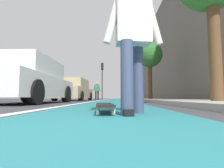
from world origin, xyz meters
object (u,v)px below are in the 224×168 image
traffic_light (102,74)px  parked_car_mid (74,90)px  skateboard (105,106)px  street_tree_mid (150,56)px  pedestrian_distant (97,90)px  skater_person (133,35)px  parked_car_near (30,82)px

traffic_light → parked_car_mid: bearing=171.0°
skateboard → street_tree_mid: street_tree_mid is taller
skateboard → pedestrian_distant: bearing=6.8°
pedestrian_distant → skater_person: bearing=-171.8°
skater_person → street_tree_mid: size_ratio=0.37×
skateboard → parked_car_mid: size_ratio=0.18×
parked_car_mid → pedestrian_distant: bearing=-13.8°
skateboard → parked_car_near: (3.62, 2.81, 0.63)m
skateboard → pedestrian_distant: (13.91, 1.67, 0.86)m
skateboard → traffic_light: size_ratio=0.20×
traffic_light → pedestrian_distant: bearing=176.9°
parked_car_mid → traffic_light: (8.01, -1.27, 2.25)m
pedestrian_distant → skateboard: bearing=-173.2°
traffic_light → pedestrian_distant: traffic_light is taller
parked_car_near → skater_person: bearing=-140.1°
street_tree_mid → parked_car_mid: bearing=101.7°
skateboard → pedestrian_distant: 14.04m
traffic_light → pedestrian_distant: 4.15m
parked_car_near → parked_car_mid: bearing=-0.6°
pedestrian_distant → parked_car_near: bearing=173.7°
traffic_light → pedestrian_distant: size_ratio=2.55×
parked_car_near → traffic_light: traffic_light is taller
parked_car_near → parked_car_mid: 5.93m
skateboard → street_tree_mid: (10.67, -2.70, 3.29)m
skateboard → parked_car_near: 4.62m
street_tree_mid → pedestrian_distant: bearing=53.4°
parked_car_mid → street_tree_mid: street_tree_mid is taller
parked_car_near → street_tree_mid: size_ratio=0.99×
skateboard → skater_person: skater_person is taller
parked_car_mid → traffic_light: traffic_light is taller
parked_car_near → traffic_light: (13.94, -1.34, 2.21)m
pedestrian_distant → traffic_light: bearing=-3.1°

